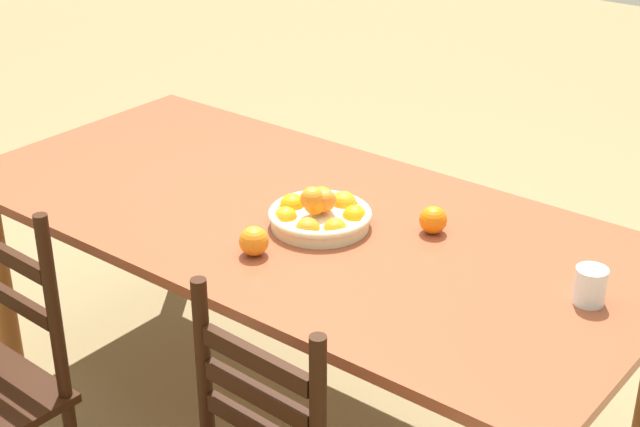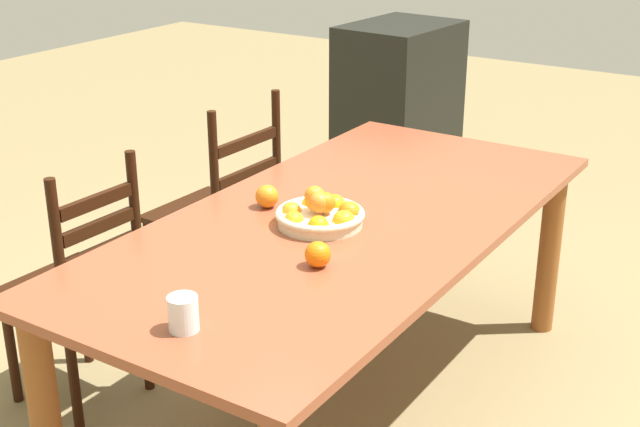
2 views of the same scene
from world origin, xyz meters
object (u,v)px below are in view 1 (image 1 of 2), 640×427
Objects in this scene: fruit_bowl at (320,214)px; orange_loose_1 at (433,220)px; drinking_glass at (590,286)px; dining_table at (298,247)px; orange_loose_0 at (254,241)px.

fruit_bowl is 0.31m from orange_loose_1.
fruit_bowl reaches higher than drinking_glass.
drinking_glass is at bearing -176.25° from dining_table.
fruit_bowl is 3.15× the size of drinking_glass.
fruit_bowl is 0.77m from drinking_glass.
drinking_glass reaches higher than dining_table.
orange_loose_1 is at bearing -159.59° from dining_table.
fruit_bowl reaches higher than orange_loose_0.
orange_loose_0 is 0.50m from orange_loose_1.
fruit_bowl is at bearing -97.70° from orange_loose_0.
fruit_bowl is 3.67× the size of orange_loose_0.
dining_table is 26.48× the size of orange_loose_0.
orange_loose_1 is 0.84× the size of drinking_glass.
fruit_bowl is at bearing 31.13° from orange_loose_1.
orange_loose_1 is 0.50m from drinking_glass.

